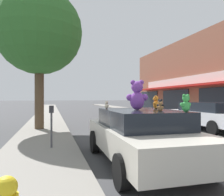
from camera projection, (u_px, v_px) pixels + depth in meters
sidewalk_near at (36, 172)px, 4.63m from camera, size 2.24×90.00×0.14m
plush_art_car at (141, 134)px, 5.46m from camera, size 2.11×4.47×1.34m
teddy_bear_giant at (137, 96)px, 5.43m from camera, size 0.57×0.41×0.75m
teddy_bear_black at (160, 105)px, 5.49m from camera, size 0.18×0.20×0.28m
teddy_bear_cream at (107, 105)px, 5.94m from camera, size 0.12×0.16×0.22m
teddy_bear_green at (186, 103)px, 4.59m from camera, size 0.29×0.19×0.38m
teddy_bear_orange at (156, 102)px, 5.97m from camera, size 0.24×0.25×0.36m
teddy_bear_brown at (160, 107)px, 4.74m from camera, size 0.17×0.11×0.22m
parked_car_far_center at (209, 115)px, 11.22m from camera, size 2.12×4.59×1.41m
street_tree at (39, 32)px, 10.64m from camera, size 4.17×4.17×6.83m
parking_meter at (51, 121)px, 6.60m from camera, size 0.14×0.10×1.27m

